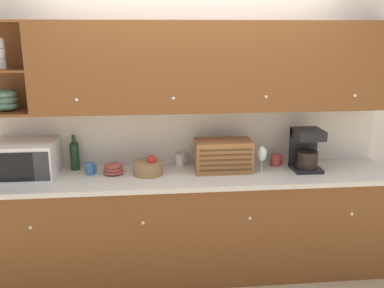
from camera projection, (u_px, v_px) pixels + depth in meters
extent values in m
plane|color=tan|center=(190.00, 253.00, 4.12)|extent=(24.00, 24.00, 0.00)
cube|color=white|center=(189.00, 120.00, 3.81)|extent=(5.79, 0.06, 2.60)
cube|color=brown|center=(193.00, 225.00, 3.71)|extent=(3.39, 0.61, 0.87)
cube|color=silver|center=(193.00, 177.00, 3.58)|extent=(3.41, 0.64, 0.04)
sphere|color=white|center=(31.00, 228.00, 3.24)|extent=(0.03, 0.03, 0.03)
sphere|color=white|center=(143.00, 223.00, 3.32)|extent=(0.03, 0.03, 0.03)
sphere|color=white|center=(250.00, 218.00, 3.41)|extent=(0.03, 0.03, 0.03)
sphere|color=white|center=(352.00, 214.00, 3.49)|extent=(0.03, 0.03, 0.03)
cube|color=silver|center=(190.00, 135.00, 3.81)|extent=(3.39, 0.01, 0.52)
cube|color=brown|center=(217.00, 66.00, 3.50)|extent=(2.97, 0.36, 0.72)
cube|color=brown|center=(9.00, 66.00, 3.51)|extent=(0.42, 0.02, 0.72)
cube|color=brown|center=(8.00, 112.00, 3.43)|extent=(0.42, 0.36, 0.02)
cube|color=brown|center=(3.00, 70.00, 3.34)|extent=(0.42, 0.36, 0.02)
sphere|color=white|center=(77.00, 100.00, 3.28)|extent=(0.03, 0.03, 0.03)
sphere|color=white|center=(173.00, 98.00, 3.35)|extent=(0.03, 0.03, 0.03)
sphere|color=white|center=(266.00, 97.00, 3.42)|extent=(0.03, 0.03, 0.03)
sphere|color=white|center=(355.00, 95.00, 3.49)|extent=(0.03, 0.03, 0.03)
ellipsoid|color=slate|center=(7.00, 106.00, 3.42)|extent=(0.18, 0.18, 0.08)
ellipsoid|color=slate|center=(6.00, 100.00, 3.40)|extent=(0.18, 0.18, 0.08)
ellipsoid|color=slate|center=(5.00, 94.00, 3.39)|extent=(0.18, 0.18, 0.08)
cylinder|color=silver|center=(2.00, 64.00, 3.33)|extent=(0.07, 0.07, 0.08)
cylinder|color=silver|center=(1.00, 54.00, 3.31)|extent=(0.07, 0.07, 0.08)
cylinder|color=silver|center=(0.00, 43.00, 3.29)|extent=(0.07, 0.07, 0.07)
cube|color=silver|center=(25.00, 159.00, 3.49)|extent=(0.51, 0.41, 0.29)
cube|color=black|center=(10.00, 168.00, 3.28)|extent=(0.35, 0.01, 0.23)
cube|color=#2D2D33|center=(42.00, 167.00, 3.30)|extent=(0.11, 0.01, 0.23)
cylinder|color=#19381E|center=(75.00, 158.00, 3.68)|extent=(0.08, 0.08, 0.21)
sphere|color=#19381E|center=(74.00, 146.00, 3.65)|extent=(0.08, 0.08, 0.08)
cylinder|color=#19381E|center=(74.00, 139.00, 3.63)|extent=(0.03, 0.03, 0.07)
cylinder|color=#38669E|center=(90.00, 169.00, 3.57)|extent=(0.08, 0.08, 0.10)
torus|color=#38669E|center=(95.00, 168.00, 3.57)|extent=(0.01, 0.07, 0.07)
ellipsoid|color=#9E473D|center=(113.00, 171.00, 3.58)|extent=(0.18, 0.18, 0.04)
ellipsoid|color=#9E473D|center=(113.00, 169.00, 3.57)|extent=(0.17, 0.17, 0.04)
ellipsoid|color=#9E473D|center=(113.00, 166.00, 3.57)|extent=(0.15, 0.15, 0.04)
cylinder|color=#937047|center=(148.00, 168.00, 3.56)|extent=(0.25, 0.25, 0.11)
sphere|color=red|center=(152.00, 160.00, 3.53)|extent=(0.08, 0.08, 0.08)
cylinder|color=silver|center=(180.00, 159.00, 3.80)|extent=(0.09, 0.09, 0.11)
torus|color=silver|center=(185.00, 159.00, 3.80)|extent=(0.01, 0.07, 0.07)
cube|color=#996033|center=(223.00, 156.00, 3.63)|extent=(0.48, 0.26, 0.27)
cube|color=#54351C|center=(225.00, 170.00, 3.53)|extent=(0.44, 0.01, 0.02)
cube|color=#54351C|center=(226.00, 165.00, 3.52)|extent=(0.44, 0.01, 0.02)
cube|color=#54351C|center=(226.00, 160.00, 3.51)|extent=(0.44, 0.01, 0.02)
cube|color=#54351C|center=(226.00, 155.00, 3.50)|extent=(0.44, 0.01, 0.02)
cube|color=#54351C|center=(226.00, 150.00, 3.48)|extent=(0.44, 0.01, 0.02)
cylinder|color=silver|center=(261.00, 171.00, 3.65)|extent=(0.08, 0.08, 0.01)
cylinder|color=silver|center=(262.00, 166.00, 3.64)|extent=(0.01, 0.01, 0.09)
ellipsoid|color=silver|center=(262.00, 153.00, 3.61)|extent=(0.08, 0.08, 0.13)
cylinder|color=#B73D38|center=(276.00, 160.00, 3.80)|extent=(0.09, 0.09, 0.10)
torus|color=#B73D38|center=(282.00, 160.00, 3.81)|extent=(0.01, 0.07, 0.07)
cube|color=black|center=(306.00, 168.00, 3.68)|extent=(0.23, 0.25, 0.03)
cylinder|color=black|center=(307.00, 159.00, 3.64)|extent=(0.18, 0.18, 0.14)
cube|color=black|center=(303.00, 147.00, 3.73)|extent=(0.23, 0.06, 0.36)
cube|color=black|center=(308.00, 134.00, 3.60)|extent=(0.23, 0.25, 0.08)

